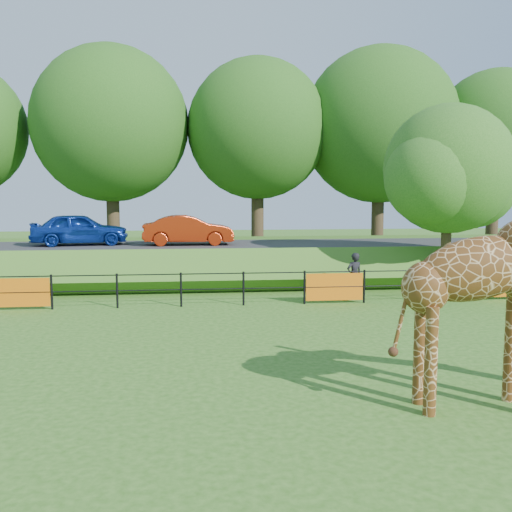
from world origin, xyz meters
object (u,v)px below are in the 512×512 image
object	(u,v)px
car_blue	(80,229)
visitor	(354,275)
car_red	(188,230)
tree_east	(451,174)

from	to	relation	value
car_blue	visitor	size ratio (longest dim) A/B	2.52
car_blue	car_red	size ratio (longest dim) A/B	1.04
car_red	tree_east	bearing A→B (deg)	-116.80
visitor	tree_east	bearing A→B (deg)	175.71
car_red	tree_east	xyz separation A→B (m)	(9.41, -4.52, 2.24)
car_red	tree_east	world-z (taller)	tree_east
tree_east	car_blue	bearing A→B (deg)	160.57
car_blue	tree_east	distance (m)	14.97
car_red	visitor	size ratio (longest dim) A/B	2.42
visitor	tree_east	xyz separation A→B (m)	(3.68, 0.74, 3.50)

